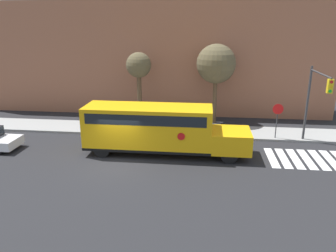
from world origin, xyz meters
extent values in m
plane|color=black|center=(0.00, 0.00, 0.00)|extent=(60.00, 60.00, 0.00)
cube|color=gray|center=(0.00, 6.50, 0.07)|extent=(44.00, 3.00, 0.15)
cube|color=#935B42|center=(0.00, 13.00, 4.95)|extent=(32.00, 4.00, 9.90)
cube|color=white|center=(9.30, 2.00, 0.00)|extent=(0.50, 3.20, 0.01)
cube|color=white|center=(10.00, 2.00, 0.00)|extent=(0.50, 3.20, 0.01)
cube|color=white|center=(10.70, 2.00, 0.00)|extent=(0.50, 3.20, 0.01)
cube|color=white|center=(11.40, 2.00, 0.00)|extent=(0.50, 3.20, 0.01)
cube|color=white|center=(12.10, 2.00, 0.00)|extent=(0.50, 3.20, 0.01)
cube|color=white|center=(12.80, 2.00, 0.00)|extent=(0.50, 3.20, 0.01)
cube|color=#EAA80F|center=(1.57, 1.92, 1.76)|extent=(7.91, 2.50, 2.62)
cube|color=#EAA80F|center=(6.72, 1.92, 1.07)|extent=(2.38, 2.50, 1.24)
cube|color=black|center=(1.57, 1.92, 0.53)|extent=(7.91, 2.54, 0.16)
cube|color=black|center=(1.57, 1.92, 2.52)|extent=(7.28, 2.53, 0.64)
cylinder|color=red|center=(3.74, 0.63, 1.63)|extent=(0.44, 0.02, 0.44)
cylinder|color=black|center=(6.60, 3.00, 0.50)|extent=(1.00, 0.30, 1.00)
cylinder|color=black|center=(6.60, 0.84, 0.50)|extent=(1.00, 0.30, 1.00)
cylinder|color=black|center=(-1.19, 3.00, 0.50)|extent=(1.00, 0.30, 1.00)
cylinder|color=black|center=(-1.19, 0.84, 0.50)|extent=(1.00, 0.30, 1.00)
cylinder|color=black|center=(-7.85, 2.13, 0.32)|extent=(0.64, 0.22, 0.64)
cylinder|color=#38383A|center=(10.13, 5.43, 1.15)|extent=(0.07, 0.07, 2.30)
cylinder|color=red|center=(10.13, 5.39, 2.27)|extent=(0.73, 0.03, 0.73)
cylinder|color=#38383A|center=(12.03, 5.40, 2.64)|extent=(0.16, 0.16, 5.28)
cylinder|color=#38383A|center=(12.03, 3.54, 5.03)|extent=(0.10, 3.73, 0.10)
cube|color=yellow|center=(12.03, 1.77, 4.58)|extent=(0.28, 0.28, 0.80)
cylinder|color=red|center=(12.03, 1.62, 4.84)|extent=(0.18, 0.02, 0.18)
cylinder|color=#EAB214|center=(12.03, 1.62, 4.58)|extent=(0.18, 0.02, 0.18)
cylinder|color=green|center=(12.03, 1.62, 4.32)|extent=(0.18, 0.02, 0.18)
cylinder|color=brown|center=(-0.44, 9.11, 2.05)|extent=(0.38, 0.38, 4.11)
sphere|color=brown|center=(-0.44, 9.11, 4.73)|extent=(2.06, 2.06, 2.06)
cylinder|color=brown|center=(5.83, 9.25, 1.98)|extent=(0.33, 0.33, 3.95)
sphere|color=brown|center=(5.83, 9.25, 4.89)|extent=(3.14, 3.14, 3.14)
camera|label=1|loc=(5.08, -17.43, 7.92)|focal=35.00mm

